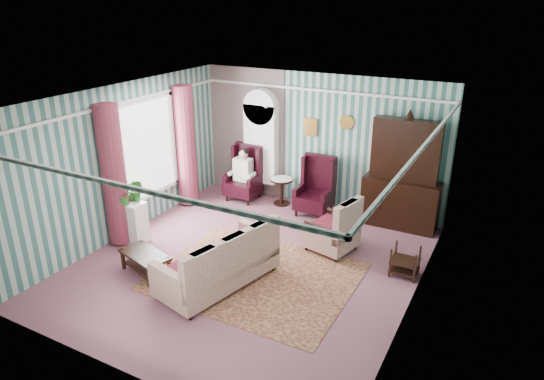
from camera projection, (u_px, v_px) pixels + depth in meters
The scene contains 17 objects.
floor at pixel (250, 264), 8.48m from camera, with size 6.00×6.00×0.00m, color #7E4958.
room_shell at pixel (221, 146), 8.15m from camera, with size 5.53×6.02×2.91m.
bookcase at pixel (261, 149), 10.98m from camera, with size 0.80×0.28×2.24m, color silver.
dresser_hutch at pixel (403, 171), 9.44m from camera, with size 1.50×0.56×2.36m, color black.
wingback_left at pixel (243, 173), 10.95m from camera, with size 0.76×0.80×1.25m, color black.
wingback_right at pixel (314, 187), 10.19m from camera, with size 0.76×0.80×1.25m, color black.
seated_woman at pixel (243, 175), 10.97m from camera, with size 0.44×0.40×1.18m, color silver, non-canonical shape.
round_side_table at pixel (282, 192), 10.81m from camera, with size 0.50×0.50×0.60m, color black.
nest_table at pixel (405, 261), 8.04m from camera, with size 0.45×0.38×0.54m, color black.
plant_stand at pixel (132, 222), 9.13m from camera, with size 0.55×0.35×0.80m, color white.
rug at pixel (256, 276), 8.10m from camera, with size 3.20×2.60×0.01m, color #441D16.
sofa at pixel (217, 258), 7.71m from camera, with size 2.04×1.05×0.95m, color beige.
floral_armchair at pixel (332, 228), 8.79m from camera, with size 0.87×0.88×0.88m, color beige.
coffee_table at pixel (146, 263), 8.12m from camera, with size 0.92×0.47×0.38m, color black.
potted_plant_a at pixel (122, 194), 8.78m from camera, with size 0.40×0.34×0.44m, color #28581B.
potted_plant_b at pixel (137, 190), 8.96m from camera, with size 0.24×0.19×0.43m, color #1A551B.
potted_plant_c at pixel (131, 191), 9.01m from camera, with size 0.20×0.20×0.36m, color #28591B.
Camera 1 is at (3.81, -6.34, 4.37)m, focal length 32.00 mm.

